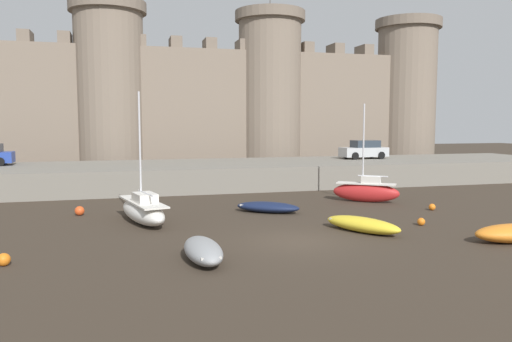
# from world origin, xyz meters

# --- Properties ---
(ground_plane) EXTENTS (160.00, 160.00, 0.00)m
(ground_plane) POSITION_xyz_m (0.00, 0.00, 0.00)
(ground_plane) COLOR #382D23
(quay_road) EXTENTS (59.96, 10.00, 1.76)m
(quay_road) POSITION_xyz_m (0.00, 19.32, 0.88)
(quay_road) COLOR slate
(quay_road) RESTS_ON ground
(castle) EXTENTS (55.15, 7.19, 19.24)m
(castle) POSITION_xyz_m (-0.00, 30.90, 7.46)
(castle) COLOR #7A6B5B
(castle) RESTS_ON ground
(rowboat_foreground_centre) EXTENTS (2.92, 3.91, 0.68)m
(rowboat_foreground_centre) POSITION_xyz_m (3.52, 0.99, 0.35)
(rowboat_foreground_centre) COLOR yellow
(rowboat_foreground_centre) RESTS_ON ground
(sailboat_foreground_right) EXTENTS (3.89, 3.17, 6.12)m
(sailboat_foreground_right) POSITION_xyz_m (7.70, 8.72, 0.70)
(sailboat_foreground_right) COLOR red
(sailboat_foreground_right) RESTS_ON ground
(sailboat_midflat_right) EXTENTS (2.68, 5.55, 6.49)m
(sailboat_midflat_right) POSITION_xyz_m (-6.06, 5.73, 0.64)
(sailboat_midflat_right) COLOR silver
(sailboat_midflat_right) RESTS_ON ground
(rowboat_near_channel_left) EXTENTS (3.71, 3.04, 0.59)m
(rowboat_near_channel_left) POSITION_xyz_m (0.74, 6.83, 0.31)
(rowboat_near_channel_left) COLOR #141E3D
(rowboat_near_channel_left) RESTS_ON ground
(rowboat_midflat_centre) EXTENTS (1.40, 3.43, 0.78)m
(rowboat_midflat_centre) POSITION_xyz_m (-4.25, -1.88, 0.40)
(rowboat_midflat_centre) COLOR gray
(rowboat_midflat_centre) RESTS_ON ground
(mooring_buoy_near_shore) EXTENTS (0.46, 0.46, 0.46)m
(mooring_buoy_near_shore) POSITION_xyz_m (-11.06, -0.70, 0.23)
(mooring_buoy_near_shore) COLOR orange
(mooring_buoy_near_shore) RESTS_ON ground
(mooring_buoy_off_centre) EXTENTS (0.50, 0.50, 0.50)m
(mooring_buoy_off_centre) POSITION_xyz_m (-9.28, 8.56, 0.25)
(mooring_buoy_off_centre) COLOR #E04C1E
(mooring_buoy_off_centre) RESTS_ON ground
(mooring_buoy_mid_mud) EXTENTS (0.37, 0.37, 0.37)m
(mooring_buoy_mid_mud) POSITION_xyz_m (6.93, 1.54, 0.19)
(mooring_buoy_mid_mud) COLOR orange
(mooring_buoy_mid_mud) RESTS_ON ground
(mooring_buoy_near_channel) EXTENTS (0.38, 0.38, 0.38)m
(mooring_buoy_near_channel) POSITION_xyz_m (9.93, 5.04, 0.19)
(mooring_buoy_near_channel) COLOR orange
(mooring_buoy_near_channel) RESTS_ON ground
(car_quay_centre_east) EXTENTS (4.15, 1.98, 1.62)m
(car_quay_centre_east) POSITION_xyz_m (13.58, 20.53, 2.54)
(car_quay_centre_east) COLOR #B2B5B7
(car_quay_centre_east) RESTS_ON quay_road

